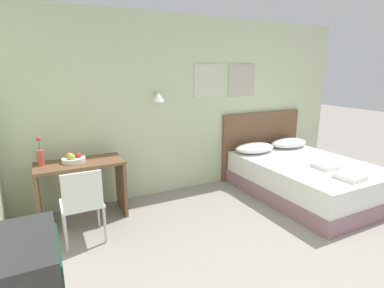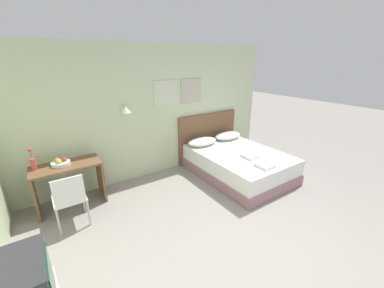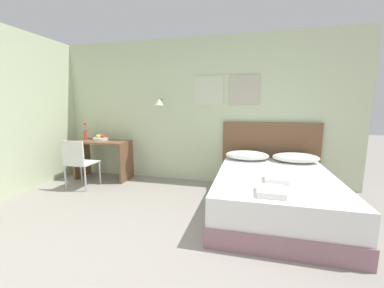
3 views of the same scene
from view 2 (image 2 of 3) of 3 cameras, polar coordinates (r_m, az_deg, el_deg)
ground_plane at (r=3.38m, az=14.46°, el=-25.38°), size 24.00×24.00×0.00m
wall_back at (r=4.88m, az=-10.10°, el=7.41°), size 5.90×0.31×2.65m
bed at (r=5.11m, az=11.13°, el=-4.70°), size 1.52×2.09×0.53m
headboard at (r=5.75m, az=3.82°, el=1.80°), size 1.64×0.06×1.15m
pillow_left at (r=5.30m, az=2.51°, el=0.60°), size 0.71×0.43×0.15m
pillow_right at (r=5.76m, az=8.62°, el=2.01°), size 0.71×0.43×0.15m
folded_towel_near_foot at (r=4.79m, az=13.81°, el=-2.79°), size 0.26×0.29×0.06m
folded_towel_mid_bed at (r=4.46m, az=17.22°, el=-4.89°), size 0.28×0.31×0.06m
desk at (r=4.42m, az=-27.80°, el=-7.32°), size 1.04×0.52×0.76m
desk_chair at (r=3.88m, az=-27.56°, el=-11.33°), size 0.44×0.44×0.86m
fruit_bowl at (r=4.34m, az=-29.27°, el=-3.96°), size 0.28×0.28×0.12m
flower_vase at (r=4.34m, az=-34.15°, el=-3.66°), size 0.07×0.07×0.35m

